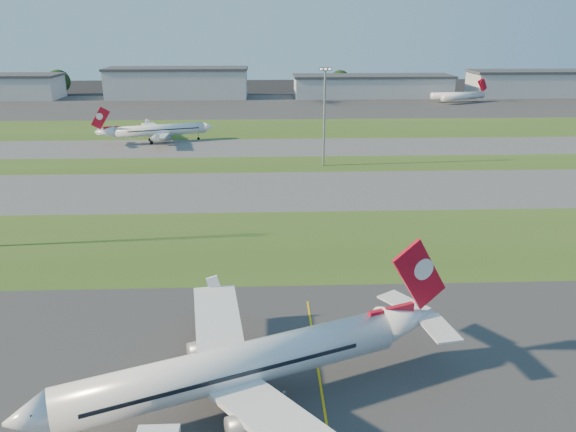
{
  "coord_description": "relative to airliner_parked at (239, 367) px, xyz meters",
  "views": [
    {
      "loc": [
        -0.5,
        -39.27,
        36.57
      ],
      "look_at": [
        2.95,
        46.34,
        7.0
      ],
      "focal_mm": 35.0,
      "sensor_mm": 36.0,
      "label": 1
    }
  ],
  "objects": [
    {
      "name": "grass_strip_a",
      "position": [
        3.41,
        43.9,
        -4.61
      ],
      "size": [
        300.0,
        34.0,
        0.01
      ],
      "primitive_type": "cube",
      "color": "#334F1A",
      "rests_on": "ground"
    },
    {
      "name": "tree_west",
      "position": [
        -106.59,
        261.9,
        2.52
      ],
      "size": [
        12.1,
        12.1,
        13.2
      ],
      "color": "black",
      "rests_on": "ground"
    },
    {
      "name": "taxiway_b",
      "position": [
        3.41,
        123.9,
        -4.61
      ],
      "size": [
        300.0,
        26.0,
        0.01
      ],
      "primitive_type": "cube",
      "color": "#515154",
      "rests_on": "ground"
    },
    {
      "name": "tree_mid_east",
      "position": [
        43.41,
        260.9,
        2.2
      ],
      "size": [
        11.55,
        11.55,
        12.6
      ],
      "color": "black",
      "rests_on": "ground"
    },
    {
      "name": "apron_far",
      "position": [
        3.41,
        216.9,
        -4.61
      ],
      "size": [
        400.0,
        80.0,
        0.01
      ],
      "primitive_type": "cube",
      "color": "#333335",
      "rests_on": "ground"
    },
    {
      "name": "mini_jet_far",
      "position": [
        96.01,
        225.46,
        -1.33
      ],
      "size": [
        28.52,
        7.17,
        9.48
      ],
      "rotation": [
        0.0,
        0.0,
        0.15
      ],
      "color": "white",
      "rests_on": "ground"
    },
    {
      "name": "grass_strip_c",
      "position": [
        3.41,
        156.9,
        -4.61
      ],
      "size": [
        300.0,
        40.0,
        0.01
      ],
      "primitive_type": "cube",
      "color": "#334F1A",
      "rests_on": "ground"
    },
    {
      "name": "hangar_far_east",
      "position": [
        158.41,
        246.9,
        2.02
      ],
      "size": [
        96.9,
        23.0,
        13.2
      ],
      "color": "#97999E",
      "rests_on": "ground"
    },
    {
      "name": "tree_east",
      "position": [
        118.41,
        258.9,
        1.55
      ],
      "size": [
        10.45,
        10.45,
        11.4
      ],
      "color": "black",
      "rests_on": "ground"
    },
    {
      "name": "light_mast_centre",
      "position": [
        18.41,
        99.9,
        10.2
      ],
      "size": [
        3.2,
        0.7,
        25.8
      ],
      "color": "gray",
      "rests_on": "ground"
    },
    {
      "name": "hangar_east",
      "position": [
        58.41,
        246.9,
        1.02
      ],
      "size": [
        81.6,
        23.0,
        11.2
      ],
      "color": "#97999E",
      "rests_on": "ground"
    },
    {
      "name": "airliner_parked",
      "position": [
        0.0,
        0.0,
        0.0
      ],
      "size": [
        39.89,
        33.85,
        13.14
      ],
      "rotation": [
        0.0,
        0.0,
        0.38
      ],
      "color": "white",
      "rests_on": "ground"
    },
    {
      "name": "hangar_west",
      "position": [
        -41.59,
        246.9,
        3.02
      ],
      "size": [
        71.4,
        23.0,
        15.2
      ],
      "color": "#97999E",
      "rests_on": "ground"
    },
    {
      "name": "tree_mid_west",
      "position": [
        -16.59,
        257.9,
        1.22
      ],
      "size": [
        9.9,
        9.9,
        10.8
      ],
      "color": "black",
      "rests_on": "ground"
    },
    {
      "name": "taxiway_a",
      "position": [
        3.41,
        76.9,
        -4.61
      ],
      "size": [
        300.0,
        32.0,
        0.01
      ],
      "primitive_type": "cube",
      "color": "#515154",
      "rests_on": "ground"
    },
    {
      "name": "mini_jet_near",
      "position": [
        97.9,
        221.51,
        -1.33
      ],
      "size": [
        26.31,
        14.58,
        9.48
      ],
      "rotation": [
        0.0,
        0.0,
        0.47
      ],
      "color": "white",
      "rests_on": "ground"
    },
    {
      "name": "grass_strip_b",
      "position": [
        3.41,
        101.9,
        -4.61
      ],
      "size": [
        300.0,
        18.0,
        0.01
      ],
      "primitive_type": "cube",
      "color": "#334F1A",
      "rests_on": "ground"
    },
    {
      "name": "airliner_taxiing",
      "position": [
        -31.24,
        133.34,
        -0.78
      ],
      "size": [
        34.0,
        28.63,
        10.92
      ],
      "rotation": [
        0.0,
        0.0,
        3.44
      ],
      "color": "white",
      "rests_on": "ground"
    }
  ]
}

